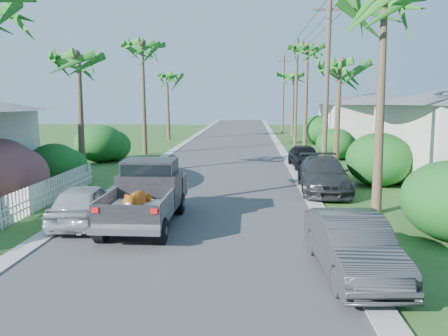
# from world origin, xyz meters

# --- Properties ---
(ground) EXTENTS (120.00, 120.00, 0.00)m
(ground) POSITION_xyz_m (0.00, 0.00, 0.00)
(ground) COLOR #2A511E
(ground) RESTS_ON ground
(road) EXTENTS (8.00, 100.00, 0.02)m
(road) POSITION_xyz_m (0.00, 25.00, 0.01)
(road) COLOR #38383A
(road) RESTS_ON ground
(curb_left) EXTENTS (0.60, 100.00, 0.06)m
(curb_left) POSITION_xyz_m (-4.30, 25.00, 0.03)
(curb_left) COLOR #A5A39E
(curb_left) RESTS_ON ground
(curb_right) EXTENTS (0.60, 100.00, 0.06)m
(curb_right) POSITION_xyz_m (4.30, 25.00, 0.03)
(curb_right) COLOR #A5A39E
(curb_right) RESTS_ON ground
(pickup_truck) EXTENTS (1.98, 5.12, 2.06)m
(pickup_truck) POSITION_xyz_m (-1.56, 4.24, 1.01)
(pickup_truck) COLOR black
(pickup_truck) RESTS_ON ground
(parked_car_rn) EXTENTS (1.75, 4.30, 1.39)m
(parked_car_rn) POSITION_xyz_m (4.15, 0.15, 0.69)
(parked_car_rn) COLOR #323538
(parked_car_rn) RESTS_ON ground
(parked_car_rm) EXTENTS (2.28, 5.16, 1.47)m
(parked_car_rm) POSITION_xyz_m (5.00, 9.47, 0.74)
(parked_car_rm) COLOR #2A2C2F
(parked_car_rm) RESTS_ON ground
(parked_car_rf) EXTENTS (1.87, 4.07, 1.35)m
(parked_car_rf) POSITION_xyz_m (5.00, 16.16, 0.68)
(parked_car_rf) COLOR black
(parked_car_rf) RESTS_ON ground
(parked_car_ln) EXTENTS (1.84, 3.98, 1.32)m
(parked_car_ln) POSITION_xyz_m (-3.60, 3.91, 0.66)
(parked_car_ln) COLOR silver
(parked_car_ln) RESTS_ON ground
(palm_l_b) EXTENTS (4.40, 4.40, 7.40)m
(palm_l_b) POSITION_xyz_m (-6.80, 12.00, 6.15)
(palm_l_b) COLOR brown
(palm_l_b) RESTS_ON ground
(palm_l_c) EXTENTS (4.40, 4.40, 9.20)m
(palm_l_c) POSITION_xyz_m (-6.00, 22.00, 7.91)
(palm_l_c) COLOR brown
(palm_l_c) RESTS_ON ground
(palm_l_d) EXTENTS (4.40, 4.40, 7.70)m
(palm_l_d) POSITION_xyz_m (-6.50, 34.00, 6.44)
(palm_l_d) COLOR brown
(palm_l_d) RESTS_ON ground
(palm_r_b) EXTENTS (4.40, 4.40, 7.20)m
(palm_r_b) POSITION_xyz_m (6.60, 15.00, 5.95)
(palm_r_b) COLOR brown
(palm_r_b) RESTS_ON ground
(palm_r_c) EXTENTS (4.40, 4.40, 9.40)m
(palm_r_c) POSITION_xyz_m (6.20, 26.00, 8.11)
(palm_r_c) COLOR brown
(palm_r_c) RESTS_ON ground
(palm_r_d) EXTENTS (4.40, 4.40, 8.00)m
(palm_r_d) POSITION_xyz_m (6.50, 40.00, 6.74)
(palm_r_d) COLOR brown
(palm_r_d) RESTS_ON ground
(shrub_l_c) EXTENTS (2.40, 2.64, 2.00)m
(shrub_l_c) POSITION_xyz_m (-7.40, 10.00, 1.00)
(shrub_l_c) COLOR #164F16
(shrub_l_c) RESTS_ON ground
(shrub_l_d) EXTENTS (3.20, 3.52, 2.40)m
(shrub_l_d) POSITION_xyz_m (-8.00, 18.00, 1.20)
(shrub_l_d) COLOR #164F16
(shrub_l_d) RESTS_ON ground
(shrub_r_b) EXTENTS (3.00, 3.30, 2.50)m
(shrub_r_b) POSITION_xyz_m (7.80, 11.00, 1.25)
(shrub_r_b) COLOR #164F16
(shrub_r_b) RESTS_ON ground
(shrub_r_c) EXTENTS (2.60, 2.86, 2.10)m
(shrub_r_c) POSITION_xyz_m (7.50, 20.00, 1.05)
(shrub_r_c) COLOR #164F16
(shrub_r_c) RESTS_ON ground
(shrub_r_d) EXTENTS (3.20, 3.52, 2.60)m
(shrub_r_d) POSITION_xyz_m (8.00, 30.00, 1.30)
(shrub_r_d) COLOR #164F16
(shrub_r_d) RESTS_ON ground
(picket_fence) EXTENTS (0.10, 11.00, 1.00)m
(picket_fence) POSITION_xyz_m (-6.00, 5.50, 0.50)
(picket_fence) COLOR white
(picket_fence) RESTS_ON ground
(house_right_far) EXTENTS (9.00, 8.00, 4.60)m
(house_right_far) POSITION_xyz_m (13.00, 30.00, 2.12)
(house_right_far) COLOR silver
(house_right_far) RESTS_ON ground
(utility_pole_b) EXTENTS (1.60, 0.26, 9.00)m
(utility_pole_b) POSITION_xyz_m (5.60, 13.00, 4.60)
(utility_pole_b) COLOR brown
(utility_pole_b) RESTS_ON ground
(utility_pole_c) EXTENTS (1.60, 0.26, 9.00)m
(utility_pole_c) POSITION_xyz_m (5.60, 28.00, 4.60)
(utility_pole_c) COLOR brown
(utility_pole_c) RESTS_ON ground
(utility_pole_d) EXTENTS (1.60, 0.26, 9.00)m
(utility_pole_d) POSITION_xyz_m (5.60, 43.00, 4.60)
(utility_pole_d) COLOR brown
(utility_pole_d) RESTS_ON ground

